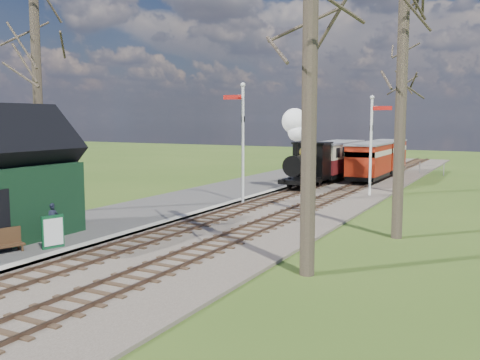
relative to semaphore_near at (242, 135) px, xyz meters
The scene contains 17 objects.
distant_hills 52.33m from the semaphore_near, 87.43° to the left, with size 114.40×48.00×22.02m.
ballast_bed 7.28m from the semaphore_near, 70.97° to the left, with size 8.00×60.00×0.10m, color brown.
track_near 7.00m from the semaphore_near, 82.70° to the left, with size 1.60×60.00×0.15m.
track_far 7.73m from the semaphore_near, 60.68° to the left, with size 1.60×60.00×0.15m.
platform 4.88m from the semaphore_near, 143.78° to the right, with size 5.00×44.00×0.20m, color #474442.
coping_strip 4.07m from the semaphore_near, 102.16° to the right, with size 0.40×44.00×0.21m, color #B2AD9E.
semaphore_near is the anchor object (origin of this frame).
semaphore_far 7.91m from the semaphore_near, 49.40° to the left, with size 1.22×0.24×5.72m.
bare_trees 6.46m from the semaphore_near, 70.39° to the right, with size 15.51×22.39×12.00m.
fence_line 20.26m from the semaphore_near, 86.94° to the left, with size 12.60×0.08×1.00m.
locomotive 7.19m from the semaphore_near, 83.84° to the left, with size 1.93×4.51×4.83m.
coach 13.26m from the semaphore_near, 86.64° to the left, with size 2.25×7.73×2.37m.
red_carriage_a 13.12m from the semaphore_near, 74.91° to the left, with size 2.10×5.20×2.21m.
red_carriage_b 18.43m from the semaphore_near, 79.40° to the left, with size 2.10×5.20×2.21m.
sign_board 12.01m from the semaphore_near, 94.63° to the right, with size 0.31×0.73×1.09m.
bench 13.36m from the semaphore_near, 98.48° to the right, with size 0.78×1.40×0.77m.
person 11.16m from the semaphore_near, 100.73° to the right, with size 0.47×0.31×1.28m, color black.
Camera 1 is at (11.66, -8.00, 4.43)m, focal length 40.00 mm.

